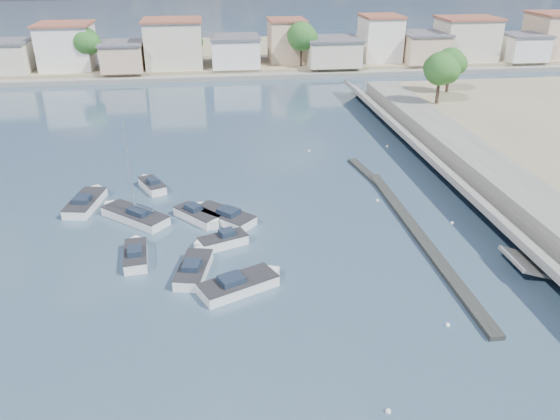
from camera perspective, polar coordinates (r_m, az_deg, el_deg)
The scene contains 17 objects.
ground at distance 70.97m, azimuth 0.35°, elevation 8.32°, with size 400.00×400.00×0.00m, color #293D53.
seawall_walkway at distance 52.88m, azimuth 24.98°, elevation 0.54°, with size 5.00×90.00×1.80m, color slate.
breakwater at distance 47.85m, azimuth 13.15°, elevation -1.15°, with size 2.00×31.02×0.35m.
far_shore_land at distance 121.18m, azimuth -3.16°, elevation 15.96°, with size 160.00×40.00×1.40m, color gray.
far_shore_quay at distance 100.69m, azimuth -2.14°, elevation 13.79°, with size 160.00×2.50×0.80m, color slate.
far_town at distance 107.14m, azimuth 3.46°, elevation 16.96°, with size 113.01×12.80×8.35m.
shore_trees at distance 97.96m, azimuth 3.05°, elevation 16.90°, with size 74.56×38.32×7.92m.
motorboat_a at distance 42.69m, azimuth -14.83°, elevation -4.52°, with size 2.05×4.77×1.48m.
motorboat_b at distance 40.12m, azimuth -8.90°, elevation -6.01°, with size 2.90×5.36×1.48m.
motorboat_c at distance 47.33m, azimuth -6.13°, elevation -0.61°, with size 5.53×5.48×1.48m.
motorboat_d at distance 43.23m, azimuth -6.25°, elevation -3.33°, with size 4.31×2.83×1.48m.
motorboat_e at distance 52.69m, azimuth -19.55°, elevation 0.81°, with size 3.20×6.26×1.48m.
motorboat_f at distance 54.60m, azimuth -13.28°, elevation 2.53°, with size 3.00×4.21×1.48m.
motorboat_g at distance 47.44m, azimuth -8.45°, elevation -0.69°, with size 4.21×4.57×1.48m.
motorboat_h at distance 37.96m, azimuth -3.96°, elevation -7.74°, with size 5.92×4.18×1.48m.
sailboat at distance 48.84m, azimuth -15.13°, elevation -0.50°, with size 6.18×5.89×9.00m.
mooring_buoys at distance 48.62m, azimuth 11.02°, elevation -0.65°, with size 12.84×39.86×0.32m.
Camera 1 is at (-9.36, -27.04, 21.31)m, focal length 35.00 mm.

